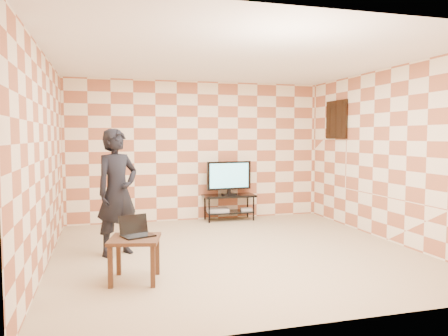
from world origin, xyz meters
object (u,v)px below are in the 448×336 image
at_px(tv, 229,176).
at_px(person, 117,192).
at_px(side_table, 135,245).
at_px(tv_stand, 229,202).

xyz_separation_m(tv, person, (-2.18, -1.97, 0.01)).
bearing_deg(side_table, tv_stand, 57.32).
relative_size(tv, person, 0.52).
bearing_deg(person, tv, 9.74).
xyz_separation_m(tv, side_table, (-2.03, -3.17, -0.45)).
relative_size(side_table, person, 0.37).
bearing_deg(tv_stand, person, -137.85).
relative_size(tv_stand, side_table, 1.54).
bearing_deg(tv_stand, tv, -96.45).
height_order(tv_stand, person, person).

